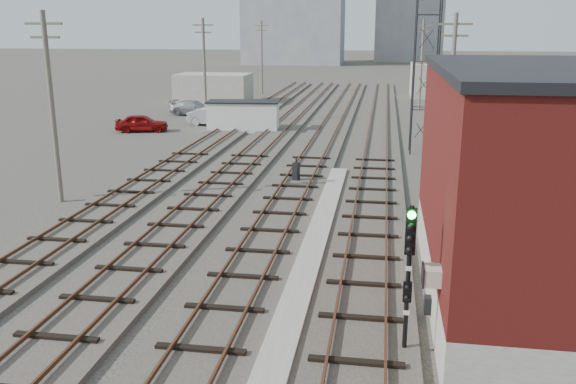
% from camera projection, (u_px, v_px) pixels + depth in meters
% --- Properties ---
extents(ground, '(320.00, 320.00, 0.00)m').
position_uv_depth(ground, '(357.00, 106.00, 66.04)').
color(ground, '#282621').
rests_on(ground, ground).
extents(track_right, '(3.20, 90.00, 0.39)m').
position_uv_depth(track_right, '(377.00, 139.00, 45.62)').
color(track_right, '#332D28').
rests_on(track_right, ground).
extents(track_mid_right, '(3.20, 90.00, 0.39)m').
position_uv_depth(track_mid_right, '(324.00, 138.00, 46.22)').
color(track_mid_right, '#332D28').
rests_on(track_mid_right, ground).
extents(track_mid_left, '(3.20, 90.00, 0.39)m').
position_uv_depth(track_mid_left, '(272.00, 136.00, 46.83)').
color(track_mid_left, '#332D28').
rests_on(track_mid_left, ground).
extents(track_left, '(3.20, 90.00, 0.39)m').
position_uv_depth(track_left, '(222.00, 135.00, 47.43)').
color(track_left, '#332D28').
rests_on(track_left, ground).
extents(platform_curb, '(0.90, 28.00, 0.26)m').
position_uv_depth(platform_curb, '(310.00, 259.00, 22.09)').
color(platform_curb, gray).
rests_on(platform_curb, ground).
extents(brick_building, '(6.54, 12.20, 7.22)m').
position_uv_depth(brick_building, '(535.00, 187.00, 18.21)').
color(brick_building, gray).
rests_on(brick_building, ground).
extents(lattice_tower, '(1.60, 1.60, 15.00)m').
position_uv_depth(lattice_tower, '(427.00, 39.00, 39.42)').
color(lattice_tower, black).
rests_on(lattice_tower, ground).
extents(utility_pole_left_a, '(1.80, 0.24, 9.00)m').
position_uv_depth(utility_pole_left_a, '(52.00, 103.00, 28.54)').
color(utility_pole_left_a, '#595147').
rests_on(utility_pole_left_a, ground).
extents(utility_pole_left_b, '(1.80, 0.24, 9.00)m').
position_uv_depth(utility_pole_left_b, '(204.00, 68.00, 52.37)').
color(utility_pole_left_b, '#595147').
rests_on(utility_pole_left_b, ground).
extents(utility_pole_left_c, '(1.80, 0.24, 9.00)m').
position_uv_depth(utility_pole_left_c, '(262.00, 55.00, 76.20)').
color(utility_pole_left_c, '#595147').
rests_on(utility_pole_left_c, ground).
extents(utility_pole_right_a, '(1.80, 0.24, 9.00)m').
position_uv_depth(utility_pole_right_a, '(451.00, 92.00, 33.30)').
color(utility_pole_right_a, '#595147').
rests_on(utility_pole_right_a, ground).
extents(utility_pole_right_b, '(1.80, 0.24, 9.00)m').
position_uv_depth(utility_pole_right_b, '(422.00, 62.00, 61.90)').
color(utility_pole_right_b, '#595147').
rests_on(utility_pole_right_b, ground).
extents(apartment_right, '(16.00, 12.00, 26.00)m').
position_uv_depth(apartment_right, '(410.00, 6.00, 147.21)').
color(apartment_right, gray).
rests_on(apartment_right, ground).
extents(shed_left, '(8.00, 5.00, 3.20)m').
position_uv_depth(shed_left, '(214.00, 88.00, 68.03)').
color(shed_left, gray).
rests_on(shed_left, ground).
extents(shed_right, '(6.00, 6.00, 4.00)m').
position_uv_depth(shed_right, '(436.00, 80.00, 73.69)').
color(shed_right, gray).
rests_on(shed_right, ground).
extents(signal_mast, '(0.40, 0.41, 4.04)m').
position_uv_depth(signal_mast, '(409.00, 270.00, 15.28)').
color(signal_mast, gray).
rests_on(signal_mast, ground).
extents(switch_stand, '(0.41, 0.41, 1.37)m').
position_uv_depth(switch_stand, '(296.00, 172.00, 33.08)').
color(switch_stand, black).
rests_on(switch_stand, ground).
extents(site_trailer, '(6.03, 3.04, 2.46)m').
position_uv_depth(site_trailer, '(243.00, 116.00, 49.61)').
color(site_trailer, silver).
rests_on(site_trailer, ground).
extents(car_red, '(4.46, 2.61, 1.42)m').
position_uv_depth(car_red, '(142.00, 123.00, 49.44)').
color(car_red, maroon).
rests_on(car_red, ground).
extents(car_silver, '(4.86, 2.46, 1.53)m').
position_uv_depth(car_silver, '(214.00, 117.00, 52.50)').
color(car_silver, '#9C9EA3').
rests_on(car_silver, ground).
extents(car_grey, '(5.12, 2.78, 1.41)m').
position_uv_depth(car_grey, '(194.00, 108.00, 58.58)').
color(car_grey, gray).
rests_on(car_grey, ground).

